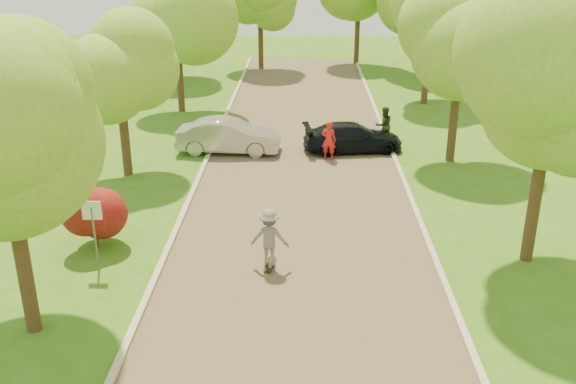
# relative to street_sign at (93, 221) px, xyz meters

# --- Properties ---
(ground) EXTENTS (100.00, 100.00, 0.00)m
(ground) POSITION_rel_street_sign_xyz_m (5.80, -4.00, -1.56)
(ground) COLOR #375F16
(ground) RESTS_ON ground
(road) EXTENTS (8.00, 60.00, 0.01)m
(road) POSITION_rel_street_sign_xyz_m (5.80, 4.00, -1.56)
(road) COLOR #4C4438
(road) RESTS_ON ground
(curb_left) EXTENTS (0.18, 60.00, 0.12)m
(curb_left) POSITION_rel_street_sign_xyz_m (1.75, 4.00, -1.50)
(curb_left) COLOR #B2AD9E
(curb_left) RESTS_ON ground
(curb_right) EXTENTS (0.18, 60.00, 0.12)m
(curb_right) POSITION_rel_street_sign_xyz_m (9.85, 4.00, -1.50)
(curb_right) COLOR #B2AD9E
(curb_right) RESTS_ON ground
(street_sign) EXTENTS (0.55, 0.06, 2.17)m
(street_sign) POSITION_rel_street_sign_xyz_m (0.00, 0.00, 0.00)
(street_sign) COLOR #59595E
(street_sign) RESTS_ON ground
(red_shrub) EXTENTS (1.70, 1.70, 1.95)m
(red_shrub) POSITION_rel_street_sign_xyz_m (-0.50, 1.50, -0.47)
(red_shrub) COLOR #382619
(red_shrub) RESTS_ON ground
(tree_l_mida) EXTENTS (4.71, 4.60, 7.39)m
(tree_l_mida) POSITION_rel_street_sign_xyz_m (-0.50, -3.00, 3.61)
(tree_l_mida) COLOR #382619
(tree_l_mida) RESTS_ON ground
(tree_l_midb) EXTENTS (4.30, 4.20, 6.62)m
(tree_l_midb) POSITION_rel_street_sign_xyz_m (-1.01, 8.00, 3.02)
(tree_l_midb) COLOR #382619
(tree_l_midb) RESTS_ON ground
(tree_l_far) EXTENTS (4.92, 4.80, 7.79)m
(tree_l_far) POSITION_rel_street_sign_xyz_m (-0.59, 18.00, 3.90)
(tree_l_far) COLOR #382619
(tree_l_far) RESTS_ON ground
(tree_r_mida) EXTENTS (5.13, 5.00, 7.95)m
(tree_r_mida) POSITION_rel_street_sign_xyz_m (12.82, 1.00, 3.97)
(tree_r_mida) COLOR #382619
(tree_r_mida) RESTS_ON ground
(tree_r_midb) EXTENTS (4.51, 4.40, 7.01)m
(tree_r_midb) POSITION_rel_street_sign_xyz_m (12.40, 10.00, 3.32)
(tree_r_midb) COLOR #382619
(tree_r_midb) RESTS_ON ground
(silver_sedan) EXTENTS (4.62, 1.81, 1.50)m
(silver_sedan) POSITION_rel_street_sign_xyz_m (2.58, 10.88, -0.82)
(silver_sedan) COLOR #A09FA4
(silver_sedan) RESTS_ON ground
(dark_sedan) EXTENTS (4.60, 2.36, 1.28)m
(dark_sedan) POSITION_rel_street_sign_xyz_m (8.10, 11.21, -0.93)
(dark_sedan) COLOR black
(dark_sedan) RESTS_ON ground
(longboard) EXTENTS (0.34, 0.91, 0.10)m
(longboard) POSITION_rel_street_sign_xyz_m (4.95, 0.31, -1.47)
(longboard) COLOR black
(longboard) RESTS_ON ground
(skateboarder) EXTENTS (1.18, 0.76, 1.73)m
(skateboarder) POSITION_rel_street_sign_xyz_m (4.95, 0.31, -0.59)
(skateboarder) COLOR slate
(skateboarder) RESTS_ON longboard
(person_striped) EXTENTS (0.68, 0.52, 1.70)m
(person_striped) POSITION_rel_street_sign_xyz_m (6.98, 10.05, -0.72)
(person_striped) COLOR red
(person_striped) RESTS_ON ground
(person_olive) EXTENTS (1.01, 0.89, 1.74)m
(person_olive) POSITION_rel_street_sign_xyz_m (9.60, 12.38, -0.70)
(person_olive) COLOR #2C341F
(person_olive) RESTS_ON ground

